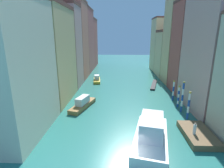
{
  "coord_description": "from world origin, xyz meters",
  "views": [
    {
      "loc": [
        -1.22,
        -14.57,
        12.14
      ],
      "look_at": [
        -2.75,
        23.94,
        1.5
      ],
      "focal_mm": 28.2,
      "sensor_mm": 36.0,
      "label": 1
    }
  ],
  "objects_px": {
    "mooring_pole_2": "(179,96)",
    "mooring_pole_3": "(173,90)",
    "mooring_pole_1": "(183,97)",
    "motorboat_1": "(97,79)",
    "gondola_black": "(154,84)",
    "motorboat_0": "(83,104)",
    "waterfront_dock": "(198,134)",
    "mooring_pole_0": "(189,105)",
    "vaporetto_white": "(151,135)",
    "person_on_dock": "(195,129)"
  },
  "relations": [
    {
      "from": "mooring_pole_2",
      "to": "mooring_pole_3",
      "type": "relative_size",
      "value": 0.99
    },
    {
      "from": "mooring_pole_1",
      "to": "motorboat_1",
      "type": "relative_size",
      "value": 0.87
    },
    {
      "from": "gondola_black",
      "to": "mooring_pole_2",
      "type": "bearing_deg",
      "value": -83.98
    },
    {
      "from": "mooring_pole_3",
      "to": "motorboat_1",
      "type": "relative_size",
      "value": 0.66
    },
    {
      "from": "gondola_black",
      "to": "motorboat_1",
      "type": "relative_size",
      "value": 1.57
    },
    {
      "from": "motorboat_0",
      "to": "mooring_pole_3",
      "type": "bearing_deg",
      "value": 14.24
    },
    {
      "from": "gondola_black",
      "to": "mooring_pole_3",
      "type": "bearing_deg",
      "value": -81.47
    },
    {
      "from": "waterfront_dock",
      "to": "mooring_pole_0",
      "type": "xyz_separation_m",
      "value": [
        0.55,
        4.93,
        1.86
      ]
    },
    {
      "from": "vaporetto_white",
      "to": "motorboat_1",
      "type": "distance_m",
      "value": 29.97
    },
    {
      "from": "mooring_pole_1",
      "to": "motorboat_0",
      "type": "height_order",
      "value": "mooring_pole_1"
    },
    {
      "from": "vaporetto_white",
      "to": "mooring_pole_0",
      "type": "bearing_deg",
      "value": 45.26
    },
    {
      "from": "mooring_pole_0",
      "to": "gondola_black",
      "type": "xyz_separation_m",
      "value": [
        -1.46,
        18.64,
        -2.05
      ]
    },
    {
      "from": "person_on_dock",
      "to": "mooring_pole_3",
      "type": "xyz_separation_m",
      "value": [
        1.38,
        13.45,
        0.63
      ]
    },
    {
      "from": "waterfront_dock",
      "to": "mooring_pole_0",
      "type": "bearing_deg",
      "value": 83.68
    },
    {
      "from": "mooring_pole_1",
      "to": "motorboat_0",
      "type": "xyz_separation_m",
      "value": [
        -16.56,
        1.14,
        -1.93
      ]
    },
    {
      "from": "person_on_dock",
      "to": "mooring_pole_0",
      "type": "distance_m",
      "value": 5.65
    },
    {
      "from": "mooring_pole_3",
      "to": "gondola_black",
      "type": "bearing_deg",
      "value": 98.53
    },
    {
      "from": "mooring_pole_3",
      "to": "motorboat_0",
      "type": "height_order",
      "value": "mooring_pole_3"
    },
    {
      "from": "person_on_dock",
      "to": "motorboat_0",
      "type": "relative_size",
      "value": 0.2
    },
    {
      "from": "mooring_pole_1",
      "to": "vaporetto_white",
      "type": "relative_size",
      "value": 0.54
    },
    {
      "from": "mooring_pole_3",
      "to": "mooring_pole_0",
      "type": "bearing_deg",
      "value": -90.96
    },
    {
      "from": "motorboat_0",
      "to": "motorboat_1",
      "type": "height_order",
      "value": "motorboat_0"
    },
    {
      "from": "person_on_dock",
      "to": "vaporetto_white",
      "type": "bearing_deg",
      "value": -167.04
    },
    {
      "from": "waterfront_dock",
      "to": "vaporetto_white",
      "type": "bearing_deg",
      "value": -163.89
    },
    {
      "from": "mooring_pole_0",
      "to": "mooring_pole_1",
      "type": "relative_size",
      "value": 0.84
    },
    {
      "from": "motorboat_1",
      "to": "mooring_pole_0",
      "type": "bearing_deg",
      "value": -52.97
    },
    {
      "from": "gondola_black",
      "to": "motorboat_1",
      "type": "distance_m",
      "value": 15.19
    },
    {
      "from": "motorboat_0",
      "to": "motorboat_1",
      "type": "relative_size",
      "value": 1.19
    },
    {
      "from": "waterfront_dock",
      "to": "gondola_black",
      "type": "height_order",
      "value": "waterfront_dock"
    },
    {
      "from": "mooring_pole_0",
      "to": "motorboat_1",
      "type": "height_order",
      "value": "mooring_pole_0"
    },
    {
      "from": "mooring_pole_3",
      "to": "vaporetto_white",
      "type": "distance_m",
      "value": 16.19
    },
    {
      "from": "mooring_pole_2",
      "to": "waterfront_dock",
      "type": "bearing_deg",
      "value": -93.41
    },
    {
      "from": "motorboat_0",
      "to": "motorboat_1",
      "type": "bearing_deg",
      "value": 89.13
    },
    {
      "from": "mooring_pole_2",
      "to": "motorboat_1",
      "type": "distance_m",
      "value": 23.69
    },
    {
      "from": "person_on_dock",
      "to": "mooring_pole_2",
      "type": "xyz_separation_m",
      "value": [
        1.26,
        10.04,
        0.61
      ]
    },
    {
      "from": "gondola_black",
      "to": "mooring_pole_0",
      "type": "bearing_deg",
      "value": -85.52
    },
    {
      "from": "mooring_pole_0",
      "to": "gondola_black",
      "type": "relative_size",
      "value": 0.46
    },
    {
      "from": "mooring_pole_1",
      "to": "motorboat_0",
      "type": "distance_m",
      "value": 16.71
    },
    {
      "from": "waterfront_dock",
      "to": "mooring_pole_0",
      "type": "distance_m",
      "value": 5.3
    },
    {
      "from": "person_on_dock",
      "to": "mooring_pole_0",
      "type": "bearing_deg",
      "value": 77.15
    },
    {
      "from": "waterfront_dock",
      "to": "vaporetto_white",
      "type": "xyz_separation_m",
      "value": [
        -6.08,
        -1.76,
        0.88
      ]
    },
    {
      "from": "waterfront_dock",
      "to": "mooring_pole_2",
      "type": "relative_size",
      "value": 1.5
    },
    {
      "from": "gondola_black",
      "to": "motorboat_0",
      "type": "height_order",
      "value": "motorboat_0"
    },
    {
      "from": "motorboat_1",
      "to": "mooring_pole_3",
      "type": "bearing_deg",
      "value": -39.67
    },
    {
      "from": "vaporetto_white",
      "to": "motorboat_0",
      "type": "relative_size",
      "value": 1.35
    },
    {
      "from": "mooring_pole_1",
      "to": "mooring_pole_2",
      "type": "height_order",
      "value": "mooring_pole_1"
    },
    {
      "from": "mooring_pole_1",
      "to": "mooring_pole_3",
      "type": "distance_m",
      "value": 5.42
    },
    {
      "from": "mooring_pole_1",
      "to": "gondola_black",
      "type": "distance_m",
      "value": 16.27
    },
    {
      "from": "mooring_pole_2",
      "to": "vaporetto_white",
      "type": "relative_size",
      "value": 0.41
    },
    {
      "from": "mooring_pole_0",
      "to": "mooring_pole_3",
      "type": "xyz_separation_m",
      "value": [
        0.13,
        8.0,
        -0.19
      ]
    }
  ]
}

